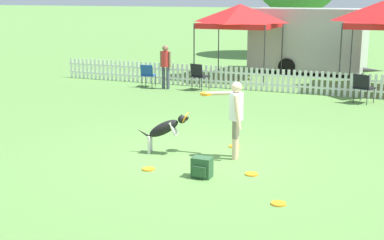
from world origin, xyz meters
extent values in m
plane|color=#5B8C42|center=(0.00, 0.00, 0.00)|extent=(240.00, 240.00, 0.00)
cylinder|color=beige|center=(0.66, 0.07, 0.21)|extent=(0.11, 0.11, 0.43)
cylinder|color=#7A705B|center=(0.66, 0.07, 0.61)|extent=(0.12, 0.12, 0.35)
cylinder|color=beige|center=(0.62, 0.26, 0.21)|extent=(0.11, 0.11, 0.43)
cylinder|color=#7A705B|center=(0.62, 0.26, 0.61)|extent=(0.12, 0.12, 0.35)
cylinder|color=white|center=(0.64, 0.16, 1.05)|extent=(0.33, 0.33, 0.54)
sphere|color=beige|center=(0.64, 0.16, 1.43)|extent=(0.21, 0.21, 0.21)
cylinder|color=beige|center=(0.73, -0.03, 0.97)|extent=(0.21, 0.15, 0.65)
cylinder|color=beige|center=(0.29, 0.31, 1.26)|extent=(0.66, 0.13, 0.13)
cylinder|color=orange|center=(-0.04, 0.28, 1.22)|extent=(0.24, 0.24, 0.02)
cylinder|color=orange|center=(-0.04, 0.28, 1.24)|extent=(0.24, 0.24, 0.02)
ellipsoid|color=black|center=(-0.80, -0.11, 0.53)|extent=(0.74, 0.38, 0.53)
ellipsoid|color=white|center=(-0.80, -0.11, 0.48)|extent=(0.39, 0.21, 0.26)
sphere|color=black|center=(-0.43, -0.04, 0.74)|extent=(0.17, 0.17, 0.17)
cone|color=black|center=(-0.36, -0.02, 0.78)|extent=(0.16, 0.12, 0.14)
cylinder|color=orange|center=(-0.36, -0.02, 0.78)|extent=(0.18, 0.26, 0.22)
cone|color=black|center=(-0.46, 0.01, 0.80)|extent=(0.05, 0.05, 0.07)
cone|color=black|center=(-0.44, -0.09, 0.80)|extent=(0.05, 0.05, 0.07)
cylinder|color=white|center=(-1.11, -0.07, 0.18)|extent=(0.06, 0.06, 0.37)
cylinder|color=white|center=(-1.08, -0.25, 0.18)|extent=(0.06, 0.06, 0.37)
cylinder|color=white|center=(-0.61, 0.01, 0.54)|extent=(0.18, 0.08, 0.29)
cylinder|color=white|center=(-0.58, -0.15, 0.54)|extent=(0.18, 0.08, 0.29)
cone|color=black|center=(-1.23, -0.18, 0.41)|extent=(0.32, 0.11, 0.22)
cylinder|color=orange|center=(-0.62, -1.16, 0.01)|extent=(0.24, 0.24, 0.02)
cylinder|color=orange|center=(2.02, -1.88, 0.01)|extent=(0.24, 0.24, 0.02)
cylinder|color=orange|center=(1.23, -0.70, 0.01)|extent=(0.24, 0.24, 0.02)
cylinder|color=orange|center=(0.38, 0.90, 0.01)|extent=(0.24, 0.24, 0.02)
cube|color=#2D5633|center=(0.45, -1.16, 0.18)|extent=(0.34, 0.24, 0.37)
cube|color=#2D5633|center=(0.45, -1.30, 0.15)|extent=(0.24, 0.04, 0.18)
cube|color=white|center=(0.00, 7.75, 0.23)|extent=(17.27, 0.04, 0.06)
cube|color=white|center=(0.00, 7.75, 0.55)|extent=(17.27, 0.04, 0.06)
cube|color=white|center=(-8.54, 7.75, 0.38)|extent=(0.09, 0.02, 0.77)
cube|color=white|center=(-8.36, 7.75, 0.38)|extent=(0.09, 0.02, 0.77)
cube|color=white|center=(-8.18, 7.75, 0.38)|extent=(0.09, 0.02, 0.77)
cube|color=white|center=(-8.00, 7.75, 0.38)|extent=(0.09, 0.02, 0.77)
cube|color=white|center=(-7.82, 7.75, 0.38)|extent=(0.09, 0.02, 0.77)
cube|color=white|center=(-7.64, 7.75, 0.38)|extent=(0.09, 0.02, 0.77)
cube|color=white|center=(-7.45, 7.75, 0.38)|extent=(0.09, 0.02, 0.77)
cube|color=white|center=(-7.27, 7.75, 0.38)|extent=(0.09, 0.02, 0.77)
cube|color=white|center=(-7.09, 7.75, 0.38)|extent=(0.09, 0.02, 0.77)
cube|color=white|center=(-6.91, 7.75, 0.38)|extent=(0.09, 0.02, 0.77)
cube|color=white|center=(-6.73, 7.75, 0.38)|extent=(0.09, 0.02, 0.77)
cube|color=white|center=(-6.54, 7.75, 0.38)|extent=(0.09, 0.02, 0.77)
cube|color=white|center=(-6.36, 7.75, 0.38)|extent=(0.09, 0.02, 0.77)
cube|color=white|center=(-6.18, 7.75, 0.38)|extent=(0.09, 0.02, 0.77)
cube|color=white|center=(-6.00, 7.75, 0.38)|extent=(0.09, 0.02, 0.77)
cube|color=white|center=(-5.82, 7.75, 0.38)|extent=(0.09, 0.02, 0.77)
cube|color=white|center=(-5.64, 7.75, 0.38)|extent=(0.09, 0.02, 0.77)
cube|color=white|center=(-5.45, 7.75, 0.38)|extent=(0.09, 0.02, 0.77)
cube|color=white|center=(-5.27, 7.75, 0.38)|extent=(0.09, 0.02, 0.77)
cube|color=white|center=(-5.09, 7.75, 0.38)|extent=(0.09, 0.02, 0.77)
cube|color=white|center=(-4.91, 7.75, 0.38)|extent=(0.09, 0.02, 0.77)
cube|color=white|center=(-4.73, 7.75, 0.38)|extent=(0.09, 0.02, 0.77)
cube|color=white|center=(-4.55, 7.75, 0.38)|extent=(0.09, 0.02, 0.77)
cube|color=white|center=(-4.36, 7.75, 0.38)|extent=(0.09, 0.02, 0.77)
cube|color=white|center=(-4.18, 7.75, 0.38)|extent=(0.09, 0.02, 0.77)
cube|color=white|center=(-4.00, 7.75, 0.38)|extent=(0.09, 0.02, 0.77)
cube|color=white|center=(-3.82, 7.75, 0.38)|extent=(0.09, 0.02, 0.77)
cube|color=white|center=(-3.64, 7.75, 0.38)|extent=(0.09, 0.02, 0.77)
cube|color=white|center=(-3.45, 7.75, 0.38)|extent=(0.09, 0.02, 0.77)
cube|color=white|center=(-3.27, 7.75, 0.38)|extent=(0.09, 0.02, 0.77)
cube|color=white|center=(-3.09, 7.75, 0.38)|extent=(0.09, 0.02, 0.77)
cube|color=white|center=(-2.91, 7.75, 0.38)|extent=(0.09, 0.02, 0.77)
cube|color=white|center=(-2.73, 7.75, 0.38)|extent=(0.09, 0.02, 0.77)
cube|color=white|center=(-2.55, 7.75, 0.38)|extent=(0.09, 0.02, 0.77)
cube|color=white|center=(-2.36, 7.75, 0.38)|extent=(0.09, 0.02, 0.77)
cube|color=white|center=(-2.18, 7.75, 0.38)|extent=(0.09, 0.02, 0.77)
cube|color=white|center=(-2.00, 7.75, 0.38)|extent=(0.09, 0.02, 0.77)
cube|color=white|center=(-1.82, 7.75, 0.38)|extent=(0.09, 0.02, 0.77)
cube|color=white|center=(-1.64, 7.75, 0.38)|extent=(0.09, 0.02, 0.77)
cube|color=white|center=(-1.45, 7.75, 0.38)|extent=(0.09, 0.02, 0.77)
cube|color=white|center=(-1.27, 7.75, 0.38)|extent=(0.09, 0.02, 0.77)
cube|color=white|center=(-1.09, 7.75, 0.38)|extent=(0.09, 0.02, 0.77)
cube|color=white|center=(-0.91, 7.75, 0.38)|extent=(0.09, 0.02, 0.77)
cube|color=white|center=(-0.73, 7.75, 0.38)|extent=(0.09, 0.02, 0.77)
cube|color=white|center=(-0.55, 7.75, 0.38)|extent=(0.09, 0.02, 0.77)
cube|color=white|center=(-0.36, 7.75, 0.38)|extent=(0.09, 0.02, 0.77)
cube|color=white|center=(-0.18, 7.75, 0.38)|extent=(0.09, 0.02, 0.77)
cube|color=white|center=(0.00, 7.75, 0.38)|extent=(0.09, 0.02, 0.77)
cube|color=white|center=(0.18, 7.75, 0.38)|extent=(0.09, 0.02, 0.77)
cube|color=white|center=(0.36, 7.75, 0.38)|extent=(0.09, 0.02, 0.77)
cube|color=white|center=(0.55, 7.75, 0.38)|extent=(0.09, 0.02, 0.77)
cube|color=white|center=(0.73, 7.75, 0.38)|extent=(0.09, 0.02, 0.77)
cube|color=white|center=(0.91, 7.75, 0.38)|extent=(0.09, 0.02, 0.77)
cube|color=white|center=(1.09, 7.75, 0.38)|extent=(0.09, 0.02, 0.77)
cube|color=white|center=(1.27, 7.75, 0.38)|extent=(0.09, 0.02, 0.77)
cube|color=white|center=(1.45, 7.75, 0.38)|extent=(0.09, 0.02, 0.77)
cube|color=white|center=(1.64, 7.75, 0.38)|extent=(0.09, 0.02, 0.77)
cube|color=white|center=(1.82, 7.75, 0.38)|extent=(0.09, 0.02, 0.77)
cube|color=white|center=(2.00, 7.75, 0.38)|extent=(0.09, 0.02, 0.77)
cube|color=white|center=(2.18, 7.75, 0.38)|extent=(0.09, 0.02, 0.77)
cube|color=white|center=(2.36, 7.75, 0.38)|extent=(0.09, 0.02, 0.77)
cube|color=white|center=(2.55, 7.75, 0.38)|extent=(0.09, 0.02, 0.77)
cube|color=white|center=(2.73, 7.75, 0.38)|extent=(0.09, 0.02, 0.77)
cube|color=white|center=(2.91, 7.75, 0.38)|extent=(0.09, 0.02, 0.77)
cylinder|color=#333338|center=(-4.63, 7.21, 0.20)|extent=(0.02, 0.02, 0.41)
cylinder|color=#333338|center=(-5.00, 7.17, 0.20)|extent=(0.02, 0.02, 0.41)
cylinder|color=#333338|center=(-4.58, 6.84, 0.20)|extent=(0.02, 0.02, 0.41)
cylinder|color=#333338|center=(-4.95, 6.80, 0.20)|extent=(0.02, 0.02, 0.41)
cube|color=#1E4799|center=(-4.79, 7.00, 0.41)|extent=(0.49, 0.49, 0.03)
cube|color=#1E4799|center=(-4.77, 6.81, 0.60)|extent=(0.45, 0.14, 0.39)
cylinder|color=#333338|center=(2.75, 7.03, 0.23)|extent=(0.02, 0.02, 0.45)
cylinder|color=#333338|center=(2.35, 7.19, 0.23)|extent=(0.02, 0.02, 0.45)
cylinder|color=#333338|center=(2.59, 6.63, 0.23)|extent=(0.02, 0.02, 0.45)
cylinder|color=#333338|center=(2.19, 6.79, 0.23)|extent=(0.02, 0.02, 0.45)
cube|color=black|center=(2.47, 6.91, 0.45)|extent=(0.66, 0.66, 0.03)
cube|color=black|center=(2.38, 6.70, 0.67)|extent=(0.50, 0.27, 0.43)
cylinder|color=#333338|center=(-2.62, 7.25, 0.23)|extent=(0.02, 0.02, 0.47)
cylinder|color=#333338|center=(-3.01, 7.37, 0.23)|extent=(0.02, 0.02, 0.47)
cylinder|color=#333338|center=(-2.73, 6.86, 0.23)|extent=(0.02, 0.02, 0.47)
cylinder|color=#333338|center=(-3.13, 6.97, 0.23)|extent=(0.02, 0.02, 0.47)
cube|color=black|center=(-2.87, 7.11, 0.47)|extent=(0.60, 0.60, 0.03)
cube|color=black|center=(-2.94, 6.90, 0.69)|extent=(0.49, 0.22, 0.44)
cylinder|color=#333338|center=(1.58, 7.95, 1.15)|extent=(0.04, 0.04, 2.30)
cylinder|color=#333338|center=(1.58, 11.07, 1.15)|extent=(0.04, 0.04, 2.30)
cylinder|color=#333338|center=(-3.81, 8.80, 1.07)|extent=(0.04, 0.04, 2.14)
cylinder|color=#333338|center=(-1.12, 8.80, 1.07)|extent=(0.04, 0.04, 2.14)
cylinder|color=#333338|center=(-3.81, 11.48, 1.07)|extent=(0.04, 0.04, 2.14)
cylinder|color=#333338|center=(-1.12, 11.48, 1.07)|extent=(0.04, 0.04, 2.14)
cube|color=red|center=(-2.47, 10.14, 2.04)|extent=(2.68, 2.68, 0.20)
pyramid|color=red|center=(-2.47, 10.14, 2.48)|extent=(2.68, 2.68, 0.68)
cylinder|color=#474C5B|center=(-3.96, 6.83, 0.38)|extent=(0.11, 0.11, 0.77)
cylinder|color=#474C5B|center=(-4.14, 6.85, 0.38)|extent=(0.11, 0.11, 0.77)
cylinder|color=red|center=(-4.05, 6.84, 1.03)|extent=(0.27, 0.27, 0.53)
sphere|color=#8C664C|center=(-4.05, 6.84, 1.40)|extent=(0.21, 0.21, 0.21)
cylinder|color=#8C664C|center=(-3.89, 6.83, 1.02)|extent=(0.08, 0.08, 0.54)
cylinder|color=#8C664C|center=(-4.22, 6.85, 1.02)|extent=(0.08, 0.08, 0.54)
cube|color=#B7B7B7|center=(-0.32, 12.63, 1.39)|extent=(4.61, 2.30, 2.47)
cone|color=#3F3F42|center=(2.34, 12.51, 0.25)|extent=(0.81, 0.24, 0.20)
cylinder|color=black|center=(-0.84, 13.70, 0.34)|extent=(0.69, 0.21, 0.68)
cylinder|color=black|center=(-0.93, 11.61, 0.34)|extent=(0.69, 0.21, 0.68)
cylinder|color=brown|center=(-2.11, 18.69, 1.58)|extent=(0.37, 0.37, 3.15)
camera|label=1|loc=(3.76, -9.57, 3.18)|focal=50.00mm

